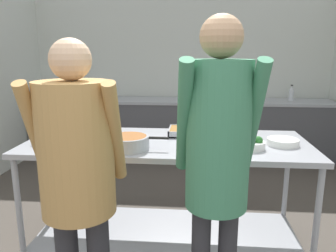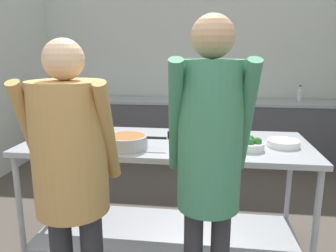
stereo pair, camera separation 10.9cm
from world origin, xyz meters
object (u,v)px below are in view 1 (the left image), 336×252
object	(u,v)px
broccoli_bowl	(251,144)
guest_serving_left	(77,165)
sauce_pan	(128,142)
plate_stack	(283,142)
water_bottle	(291,93)
guest_serving_right	(218,151)
serving_tray_vegetables	(70,138)
serving_tray_roast	(198,132)

from	to	relation	value
broccoli_bowl	guest_serving_left	xyz separation A→B (m)	(-1.02, -0.74, 0.07)
sauce_pan	plate_stack	world-z (taller)	sauce_pan
sauce_pan	guest_serving_left	distance (m)	0.67
guest_serving_left	water_bottle	distance (m)	3.99
sauce_pan	water_bottle	xyz separation A→B (m)	(1.90, 2.77, 0.03)
guest_serving_right	water_bottle	bearing A→B (deg)	69.04
serving_tray_vegetables	serving_tray_roast	bearing A→B (deg)	16.54
guest_serving_left	water_bottle	bearing A→B (deg)	59.25
serving_tray_roast	serving_tray_vegetables	bearing A→B (deg)	-163.46
sauce_pan	broccoli_bowl	bearing A→B (deg)	5.53
serving_tray_roast	plate_stack	world-z (taller)	serving_tray_roast
serving_tray_vegetables	broccoli_bowl	bearing A→B (deg)	-3.42
broccoli_bowl	plate_stack	bearing A→B (deg)	25.98
serving_tray_roast	guest_serving_left	size ratio (longest dim) A/B	0.29
serving_tray_roast	plate_stack	xyz separation A→B (m)	(0.64, -0.26, -0.00)
sauce_pan	guest_serving_left	xyz separation A→B (m)	(-0.14, -0.65, 0.05)
broccoli_bowl	plate_stack	distance (m)	0.28
broccoli_bowl	guest_serving_left	world-z (taller)	guest_serving_left
broccoli_bowl	guest_serving_left	bearing A→B (deg)	-144.14
sauce_pan	broccoli_bowl	world-z (taller)	same
broccoli_bowl	guest_serving_right	distance (m)	0.79
serving_tray_vegetables	broccoli_bowl	distance (m)	1.39
serving_tray_roast	broccoli_bowl	bearing A→B (deg)	-44.83
serving_tray_roast	guest_serving_right	bearing A→B (deg)	-85.20
guest_serving_left	serving_tray_vegetables	bearing A→B (deg)	113.96
broccoli_bowl	water_bottle	size ratio (longest dim) A/B	0.86
water_bottle	sauce_pan	bearing A→B (deg)	-124.45
guest_serving_left	serving_tray_roast	bearing A→B (deg)	60.30
plate_stack	guest_serving_right	world-z (taller)	guest_serving_right
guest_serving_left	guest_serving_right	distance (m)	0.74
sauce_pan	broccoli_bowl	distance (m)	0.89
guest_serving_right	serving_tray_vegetables	bearing A→B (deg)	143.80
broccoli_bowl	plate_stack	size ratio (longest dim) A/B	0.83
guest_serving_left	guest_serving_right	size ratio (longest dim) A/B	0.94
sauce_pan	water_bottle	world-z (taller)	water_bottle
serving_tray_roast	guest_serving_left	world-z (taller)	guest_serving_left
sauce_pan	guest_serving_right	size ratio (longest dim) A/B	0.25
broccoli_bowl	guest_serving_right	size ratio (longest dim) A/B	0.11
serving_tray_vegetables	guest_serving_right	bearing A→B (deg)	-36.20
serving_tray_vegetables	plate_stack	size ratio (longest dim) A/B	2.01
plate_stack	guest_serving_right	bearing A→B (deg)	-122.89
serving_tray_roast	guest_serving_right	distance (m)	1.12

